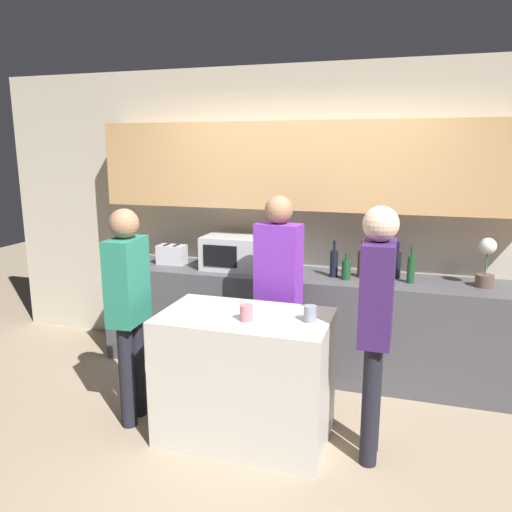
# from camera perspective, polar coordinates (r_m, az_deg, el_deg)

# --- Properties ---
(ground_plane) EXTENTS (14.00, 14.00, 0.00)m
(ground_plane) POSITION_cam_1_polar(r_m,az_deg,el_deg) (3.52, -0.53, -21.89)
(ground_plane) COLOR gray
(back_wall) EXTENTS (6.40, 0.40, 2.70)m
(back_wall) POSITION_cam_1_polar(r_m,az_deg,el_deg) (4.55, 5.86, 6.64)
(back_wall) COLOR beige
(back_wall) RESTS_ON ground_plane
(back_counter) EXTENTS (3.60, 0.62, 0.90)m
(back_counter) POSITION_cam_1_polar(r_m,az_deg,el_deg) (4.52, 4.87, -7.53)
(back_counter) COLOR #4C4C51
(back_counter) RESTS_ON ground_plane
(kitchen_island) EXTENTS (1.14, 0.68, 0.89)m
(kitchen_island) POSITION_cam_1_polar(r_m,az_deg,el_deg) (3.52, -1.24, -13.57)
(kitchen_island) COLOR beige
(kitchen_island) RESTS_ON ground_plane
(microwave) EXTENTS (0.52, 0.39, 0.30)m
(microwave) POSITION_cam_1_polar(r_m,az_deg,el_deg) (4.54, -2.68, 0.43)
(microwave) COLOR #B7BABC
(microwave) RESTS_ON back_counter
(toaster) EXTENTS (0.26, 0.16, 0.18)m
(toaster) POSITION_cam_1_polar(r_m,az_deg,el_deg) (4.79, -9.60, 0.17)
(toaster) COLOR silver
(toaster) RESTS_ON back_counter
(potted_plant) EXTENTS (0.14, 0.14, 0.39)m
(potted_plant) POSITION_cam_1_polar(r_m,az_deg,el_deg) (4.31, 24.83, -0.68)
(potted_plant) COLOR brown
(potted_plant) RESTS_ON back_counter
(bottle_0) EXTENTS (0.07, 0.07, 0.31)m
(bottle_0) POSITION_cam_1_polar(r_m,az_deg,el_deg) (4.29, 8.89, -0.81)
(bottle_0) COLOR black
(bottle_0) RESTS_ON back_counter
(bottle_1) EXTENTS (0.07, 0.07, 0.22)m
(bottle_1) POSITION_cam_1_polar(r_m,az_deg,el_deg) (4.23, 10.26, -1.53)
(bottle_1) COLOR #194723
(bottle_1) RESTS_ON back_counter
(bottle_2) EXTENTS (0.06, 0.06, 0.32)m
(bottle_2) POSITION_cam_1_polar(r_m,az_deg,el_deg) (4.32, 11.94, -0.82)
(bottle_2) COLOR #472814
(bottle_2) RESTS_ON back_counter
(bottle_3) EXTENTS (0.08, 0.08, 0.25)m
(bottle_3) POSITION_cam_1_polar(r_m,az_deg,el_deg) (4.29, 12.93, -1.33)
(bottle_3) COLOR #472814
(bottle_3) RESTS_ON back_counter
(bottle_4) EXTENTS (0.07, 0.07, 0.22)m
(bottle_4) POSITION_cam_1_polar(r_m,az_deg,el_deg) (4.39, 14.43, -1.22)
(bottle_4) COLOR #194723
(bottle_4) RESTS_ON back_counter
(bottle_5) EXTENTS (0.06, 0.06, 0.31)m
(bottle_5) POSITION_cam_1_polar(r_m,az_deg,el_deg) (4.38, 15.84, -0.90)
(bottle_5) COLOR black
(bottle_5) RESTS_ON back_counter
(bottle_6) EXTENTS (0.06, 0.06, 0.30)m
(bottle_6) POSITION_cam_1_polar(r_m,az_deg,el_deg) (4.24, 17.28, -1.42)
(bottle_6) COLOR #194723
(bottle_6) RESTS_ON back_counter
(cup_0) EXTENTS (0.08, 0.08, 0.10)m
(cup_0) POSITION_cam_1_polar(r_m,az_deg,el_deg) (3.23, 6.20, -6.58)
(cup_0) COLOR gray
(cup_0) RESTS_ON kitchen_island
(cup_1) EXTENTS (0.09, 0.09, 0.10)m
(cup_1) POSITION_cam_1_polar(r_m,az_deg,el_deg) (3.23, -1.13, -6.50)
(cup_1) COLOR #C8727C
(cup_1) RESTS_ON kitchen_island
(person_left) EXTENTS (0.21, 0.35, 1.57)m
(person_left) POSITION_cam_1_polar(r_m,az_deg,el_deg) (3.64, -14.40, -4.85)
(person_left) COLOR black
(person_left) RESTS_ON ground_plane
(person_center) EXTENTS (0.22, 0.34, 1.64)m
(person_center) POSITION_cam_1_polar(r_m,az_deg,el_deg) (3.17, 13.56, -6.46)
(person_center) COLOR black
(person_center) RESTS_ON ground_plane
(person_right) EXTENTS (0.36, 0.23, 1.63)m
(person_right) POSITION_cam_1_polar(r_m,az_deg,el_deg) (3.86, 2.56, -2.92)
(person_right) COLOR black
(person_right) RESTS_ON ground_plane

